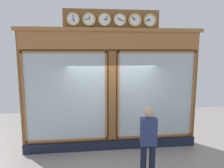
{
  "coord_description": "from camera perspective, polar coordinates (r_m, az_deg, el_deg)",
  "views": [
    {
      "loc": [
        0.71,
        5.98,
        2.92
      ],
      "look_at": [
        0.0,
        0.0,
        1.98
      ],
      "focal_mm": 34.33,
      "sensor_mm": 36.0,
      "label": 1
    }
  ],
  "objects": [
    {
      "name": "pedestrian",
      "position": [
        5.04,
        9.64,
        -14.48
      ],
      "size": [
        0.39,
        0.26,
        1.69
      ],
      "color": "#191E38",
      "rests_on": "ground_plane"
    },
    {
      "name": "shop_facade",
      "position": [
        6.24,
        -0.13,
        -1.41
      ],
      "size": [
        5.21,
        0.42,
        4.02
      ],
      "color": "brown",
      "rests_on": "ground_plane"
    }
  ]
}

